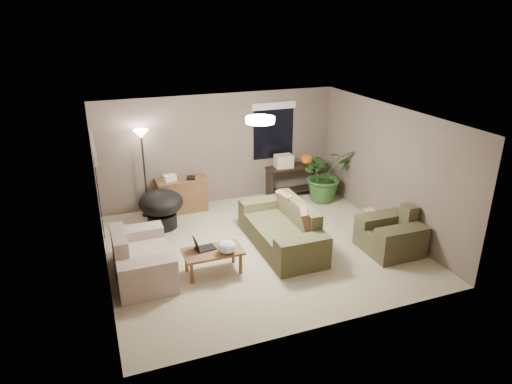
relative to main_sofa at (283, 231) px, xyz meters
name	(u,v)px	position (x,y,z in m)	size (l,w,h in m)	color
room_shell	(260,185)	(-0.44, 0.08, 0.96)	(5.50, 5.50, 5.50)	#BDB08D
main_sofa	(283,231)	(0.00, 0.00, 0.00)	(0.95, 2.20, 0.85)	#454429
throw_pillows	(296,212)	(0.26, 0.00, 0.36)	(0.39, 1.39, 0.47)	#8C7251
loveseat	(141,260)	(-2.65, -0.13, 0.00)	(0.90, 1.60, 0.85)	beige
armchair	(391,236)	(1.79, -0.88, 0.00)	(0.95, 1.00, 0.85)	#4D482E
coffee_table	(213,254)	(-1.50, -0.48, 0.06)	(1.00, 0.55, 0.42)	brown
laptop	(202,246)	(-1.67, -0.38, 0.19)	(0.37, 0.27, 0.24)	black
plastic_bag	(227,247)	(-1.30, -0.63, 0.23)	(0.31, 0.28, 0.22)	white
desk	(183,195)	(-1.42, 2.28, 0.08)	(1.10, 0.50, 0.75)	brown
desk_papers	(174,178)	(-1.58, 2.27, 0.51)	(0.71, 0.30, 0.12)	silver
console_table	(293,178)	(1.25, 2.24, 0.14)	(1.30, 0.40, 0.75)	black
pumpkin	(307,160)	(1.60, 2.24, 0.57)	(0.29, 0.29, 0.24)	orange
cardboard_box	(284,161)	(1.00, 2.24, 0.61)	(0.40, 0.30, 0.30)	beige
papasan_chair	(161,206)	(-2.00, 1.60, 0.17)	(0.91, 0.91, 0.80)	black
floor_lamp	(142,144)	(-2.19, 2.32, 1.30)	(0.32, 0.32, 1.91)	black
ceiling_fixture	(260,120)	(-0.44, 0.08, 2.15)	(0.50, 0.50, 0.10)	white
houseplant	(325,180)	(1.82, 1.72, 0.20)	(1.14, 1.27, 0.99)	#2D5923
cat_scratching_post	(369,223)	(1.83, -0.11, -0.08)	(0.32, 0.32, 0.50)	tan
window_left	(96,170)	(-3.17, 0.38, 1.49)	(0.05, 1.56, 1.33)	black
window_back	(274,121)	(0.86, 2.55, 1.49)	(1.06, 0.05, 1.33)	black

